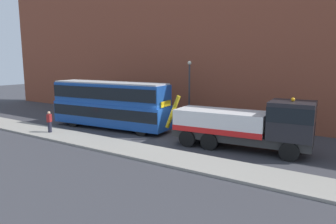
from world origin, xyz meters
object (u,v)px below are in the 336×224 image
(double_decker_bus, at_px, (110,103))
(street_lamp, at_px, (189,87))
(pedestrian_onlooker, at_px, (49,122))
(recovery_tow_truck, at_px, (247,124))

(double_decker_bus, bearing_deg, street_lamp, 42.51)
(street_lamp, bearing_deg, pedestrian_onlooker, -127.86)
(pedestrian_onlooker, height_order, street_lamp, street_lamp)
(recovery_tow_truck, height_order, pedestrian_onlooker, recovery_tow_truck)
(street_lamp, bearing_deg, recovery_tow_truck, -35.64)
(recovery_tow_truck, xyz_separation_m, pedestrian_onlooker, (-14.79, -4.32, -0.77))
(recovery_tow_truck, xyz_separation_m, street_lamp, (-7.34, 5.26, 1.71))
(recovery_tow_truck, relative_size, pedestrian_onlooker, 5.98)
(pedestrian_onlooker, relative_size, street_lamp, 0.29)
(double_decker_bus, bearing_deg, pedestrian_onlooker, -126.28)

